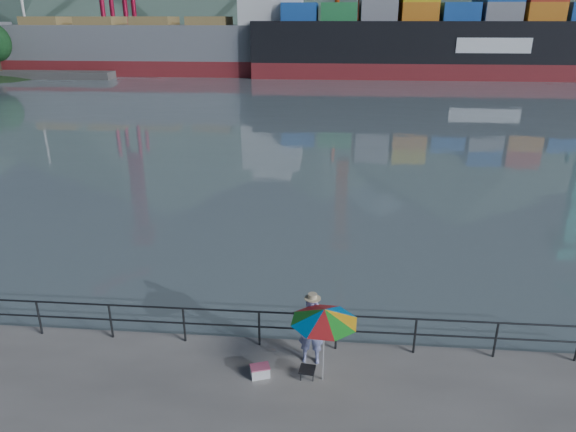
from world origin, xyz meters
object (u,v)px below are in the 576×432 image
object	(u,v)px
beach_umbrella	(324,316)
bulk_carrier	(177,45)
cooler_bag	(260,372)
fisherman	(312,331)
container_ship	(496,34)

from	to	relation	value
beach_umbrella	bulk_carrier	world-z (taller)	bulk_carrier
cooler_bag	bulk_carrier	xyz separation A→B (m)	(-22.57, 71.42, 3.99)
fisherman	beach_umbrella	world-z (taller)	beach_umbrella
beach_umbrella	cooler_bag	xyz separation A→B (m)	(-1.50, -0.01, -1.64)
cooler_bag	beach_umbrella	bearing A→B (deg)	-18.19
fisherman	container_ship	world-z (taller)	container_ship
bulk_carrier	container_ship	bearing A→B (deg)	-0.52
beach_umbrella	container_ship	distance (m)	74.83
fisherman	beach_umbrella	bearing A→B (deg)	-65.56
bulk_carrier	beach_umbrella	bearing A→B (deg)	-71.37
cooler_bag	container_ship	bearing A→B (deg)	52.00
beach_umbrella	cooler_bag	bearing A→B (deg)	-179.48
cooler_bag	fisherman	bearing A→B (deg)	11.35
fisherman	bulk_carrier	xyz separation A→B (m)	(-23.78, 70.73, 3.23)
cooler_bag	container_ship	xyz separation A→B (m)	(24.85, 70.99, 5.65)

